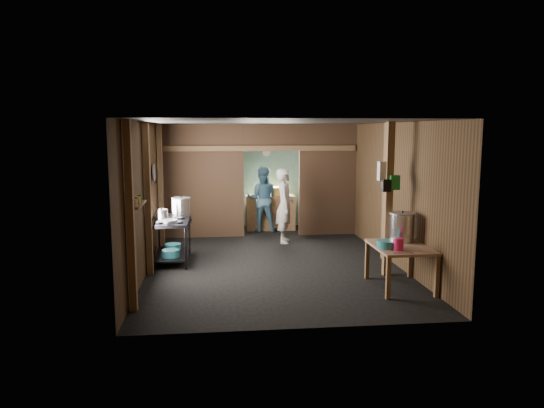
{
  "coord_description": "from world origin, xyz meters",
  "views": [
    {
      "loc": [
        -1.01,
        -9.48,
        2.46
      ],
      "look_at": [
        0.0,
        -0.2,
        1.1
      ],
      "focal_mm": 33.51,
      "sensor_mm": 36.0,
      "label": 1
    }
  ],
  "objects": [
    {
      "name": "back_counter",
      "position": [
        0.3,
        2.95,
        0.42
      ],
      "size": [
        1.2,
        0.5,
        0.85
      ],
      "primitive_type": "cube",
      "color": "#966C44",
      "rests_on": "floor"
    },
    {
      "name": "jar_green",
      "position": [
        -2.15,
        -1.88,
        1.47
      ],
      "size": [
        0.06,
        0.06,
        0.1
      ],
      "primitive_type": "cylinder",
      "color": "#1A8A29",
      "rests_on": "wall_shelf"
    },
    {
      "name": "turquoise_panel",
      "position": [
        0.0,
        3.44,
        1.25
      ],
      "size": [
        4.4,
        0.06,
        2.5
      ],
      "primitive_type": "cube",
      "color": "#63A5A5",
      "rests_on": "wall_back"
    },
    {
      "name": "pan_lid_big",
      "position": [
        -2.21,
        0.4,
        1.65
      ],
      "size": [
        0.03,
        0.34,
        0.34
      ],
      "primitive_type": "cylinder",
      "rotation": [
        0.0,
        1.57,
        0.0
      ],
      "color": "gray",
      "rests_on": "wall_left"
    },
    {
      "name": "partition_header",
      "position": [
        0.25,
        2.2,
        2.3
      ],
      "size": [
        1.3,
        0.1,
        0.6
      ],
      "primitive_type": "cube",
      "color": "#4A301F",
      "rests_on": "wall_back"
    },
    {
      "name": "pan_lid_small",
      "position": [
        -2.21,
        0.8,
        1.55
      ],
      "size": [
        0.03,
        0.3,
        0.3
      ],
      "primitive_type": "cylinder",
      "rotation": [
        0.0,
        1.57,
        0.0
      ],
      "color": "black",
      "rests_on": "wall_left"
    },
    {
      "name": "wall_back",
      "position": [
        0.0,
        3.5,
        1.3
      ],
      "size": [
        4.5,
        0.0,
        2.6
      ],
      "primitive_type": "cube",
      "color": "#4F351C",
      "rests_on": "ground"
    },
    {
      "name": "wall_left",
      "position": [
        -2.25,
        0.0,
        1.3
      ],
      "size": [
        0.0,
        7.0,
        2.6
      ],
      "primitive_type": "cube",
      "color": "#4F351C",
      "rests_on": "ground"
    },
    {
      "name": "worker_back",
      "position": [
        0.08,
        2.74,
        0.8
      ],
      "size": [
        0.86,
        0.71,
        1.59
      ],
      "primitive_type": "imported",
      "rotation": [
        0.0,
        0.0,
        2.99
      ],
      "color": "teal",
      "rests_on": "floor"
    },
    {
      "name": "blue_tub_front",
      "position": [
        -1.88,
        -0.26,
        0.22
      ],
      "size": [
        0.32,
        0.32,
        0.13
      ],
      "primitive_type": "cylinder",
      "color": "teal",
      "rests_on": "gas_range"
    },
    {
      "name": "post_free",
      "position": [
        1.85,
        -1.3,
        1.3
      ],
      "size": [
        0.12,
        0.12,
        2.6
      ],
      "primitive_type": "cube",
      "color": "#966C44",
      "rests_on": "floor"
    },
    {
      "name": "knife",
      "position": [
        1.69,
        -2.48,
        0.68
      ],
      "size": [
        0.3,
        0.09,
        0.01
      ],
      "primitive_type": "cube",
      "rotation": [
        0.0,
        0.0,
        -0.19
      ],
      "color": "silver",
      "rests_on": "prep_table"
    },
    {
      "name": "bag_green",
      "position": [
        1.92,
        -1.36,
        1.6
      ],
      "size": [
        0.16,
        0.12,
        0.24
      ],
      "primitive_type": "cube",
      "color": "#1A8A29",
      "rests_on": "post_free"
    },
    {
      "name": "cross_beam",
      "position": [
        0.0,
        2.15,
        2.05
      ],
      "size": [
        4.4,
        0.12,
        0.12
      ],
      "primitive_type": "cube",
      "color": "#966C44",
      "rests_on": "wall_left"
    },
    {
      "name": "yellow_tub",
      "position": [
        0.43,
        2.95,
        0.96
      ],
      "size": [
        0.38,
        0.38,
        0.21
      ],
      "primitive_type": "cylinder",
      "color": "#FEBF4D",
      "rests_on": "back_counter"
    },
    {
      "name": "wall_clock",
      "position": [
        0.25,
        3.4,
        1.9
      ],
      "size": [
        0.2,
        0.03,
        0.2
      ],
      "primitive_type": "cylinder",
      "rotation": [
        1.57,
        0.0,
        0.0
      ],
      "color": "silver",
      "rests_on": "wall_back"
    },
    {
      "name": "pink_bucket",
      "position": [
        1.69,
        -2.27,
        0.76
      ],
      "size": [
        0.2,
        0.2,
        0.18
      ],
      "primitive_type": "cylinder",
      "rotation": [
        0.0,
        0.0,
        0.4
      ],
      "color": "#E21C5E",
      "rests_on": "prep_table"
    },
    {
      "name": "stock_pot",
      "position": [
        1.97,
        -1.67,
        0.9
      ],
      "size": [
        0.54,
        0.54,
        0.49
      ],
      "primitive_type": null,
      "rotation": [
        0.0,
        0.0,
        -0.35
      ],
      "color": "silver",
      "rests_on": "prep_table"
    },
    {
      "name": "bag_white",
      "position": [
        1.8,
        -1.22,
        1.78
      ],
      "size": [
        0.22,
        0.15,
        0.32
      ],
      "primitive_type": "cube",
      "color": "silver",
      "rests_on": "post_free"
    },
    {
      "name": "partition_left",
      "position": [
        -1.32,
        2.2,
        1.3
      ],
      "size": [
        1.85,
        0.1,
        2.6
      ],
      "primitive_type": "cube",
      "color": "#4A301F",
      "rests_on": "floor"
    },
    {
      "name": "prep_table",
      "position": [
        1.83,
        -2.0,
        0.34
      ],
      "size": [
        0.83,
        1.14,
        0.67
      ],
      "primitive_type": null,
      "color": "#A87D61",
      "rests_on": "floor"
    },
    {
      "name": "post_left_b",
      "position": [
        -2.18,
        -0.8,
        1.3
      ],
      "size": [
        0.1,
        0.12,
        2.6
      ],
      "primitive_type": "cube",
      "color": "#966C44",
      "rests_on": "floor"
    },
    {
      "name": "wall_right",
      "position": [
        2.25,
        0.0,
        1.3
      ],
      "size": [
        0.0,
        7.0,
        2.6
      ],
      "primitive_type": "cube",
      "color": "#4F351C",
      "rests_on": "ground"
    },
    {
      "name": "jar_white",
      "position": [
        -2.15,
        -2.35,
        1.47
      ],
      "size": [
        0.07,
        0.07,
        0.1
      ],
      "primitive_type": "cylinder",
      "color": "silver",
      "rests_on": "wall_shelf"
    },
    {
      "name": "blue_tub_back",
      "position": [
        -1.88,
        0.26,
        0.22
      ],
      "size": [
        0.31,
        0.31,
        0.12
      ],
      "primitive_type": "cylinder",
      "color": "teal",
      "rests_on": "gas_range"
    },
    {
      "name": "partition_right",
      "position": [
        1.57,
        2.2,
        1.3
      ],
      "size": [
        1.35,
        0.1,
        2.6
      ],
      "primitive_type": "cube",
      "color": "#4A301F",
      "rests_on": "floor"
    },
    {
      "name": "jar_yellow",
      "position": [
        -2.15,
        -2.1,
        1.47
      ],
      "size": [
        0.08,
        0.08,
        0.1
      ],
      "primitive_type": "cylinder",
      "color": "#FEBF4D",
      "rests_on": "wall_shelf"
    },
    {
      "name": "stove_pot_med",
      "position": [
        -2.05,
        0.01,
        0.9
      ],
      "size": [
        0.31,
        0.31,
        0.21
      ],
      "primitive_type": null,
      "rotation": [
        0.0,
        0.0,
        0.43
      ],
      "color": "silver",
      "rests_on": "gas_range"
    },
    {
      "name": "ceiling",
      "position": [
        0.0,
        0.0,
        2.6
      ],
      "size": [
        4.5,
        7.0,
        0.0
      ],
      "primitive_type": "cube",
      "color": "black",
      "rests_on": "ground"
    },
    {
      "name": "post_left_c",
      "position": [
        -2.18,
        1.2,
        1.3
      ],
      "size": [
        0.1,
        0.12,
        2.6
      ],
      "primitive_type": "cube",
      "color": "#966C44",
      "rests_on": "floor"
    },
    {
      "name": "gas_range",
      "position": [
        -1.88,
        0.02,
        0.41
      ],
      "size": [
        0.71,
        1.38,
        0.82
      ],
      "primitive_type": null,
      "color": "black",
      "rests_on": "floor"
    },
    {
      "name": "bag_black",
      "position": [
        1.78,
        -1.38,
        1.55
      ],
      "size": [
        0.14,
        0.1,
        0.2
      ],
      "primitive_type": "cube",
      "color": "black",
      "rests_on": "post_free"
    },
    {
      "name": "cook",
      "position": [
        0.46,
        1.43,
        0.82
      ],
      "size": [
        0.47,
        0.65,
        1.64
      ],
      "primitive_type": "imported",
      "rotation": [
        0.0,
        0.0,
        1.43
      ],
      "color": "beige",
      "rests_on": "floor"
    },
    {
      "name": "post_left_a",
      "position": [
        -2.18,
        -2.6,
        1.3
      ],
      "size": [
        0.1,
        0.12,
        2.6
      ],
      "primitive_type": "cube",
      "color": "#966C44",
      "rests_on": "floor"
    },
    {
      "name": "floor",
      "position": [
        0.0,
        0.0,
        0.0
      ],
      "size": [
        4.5,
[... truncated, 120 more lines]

